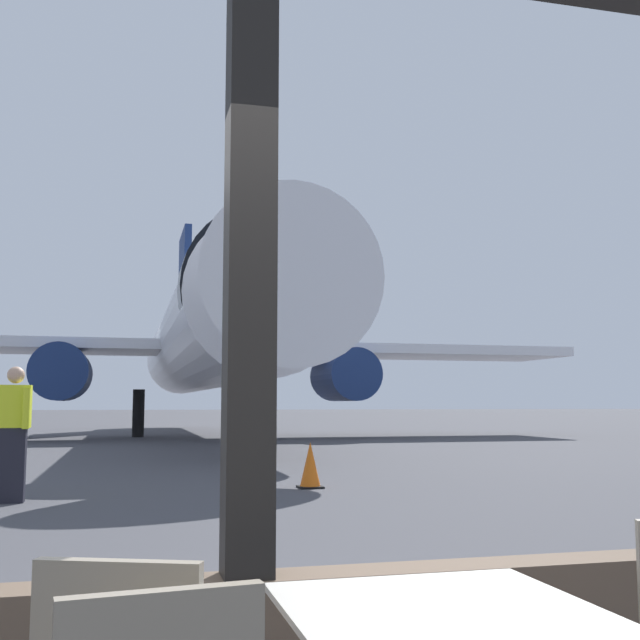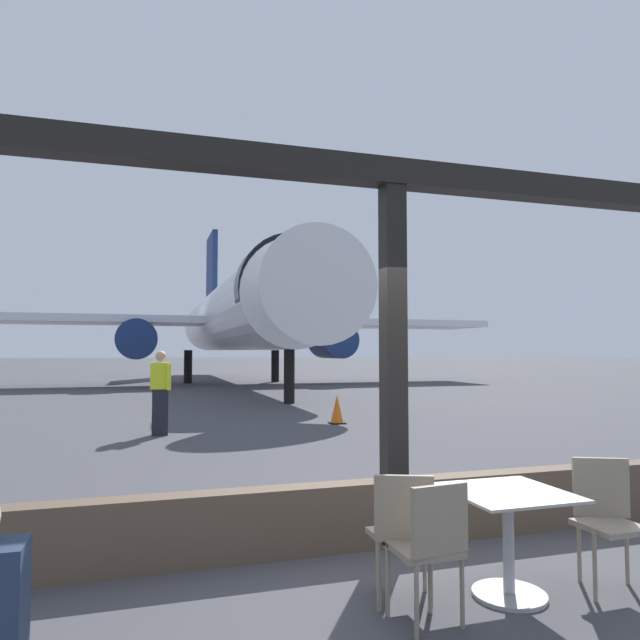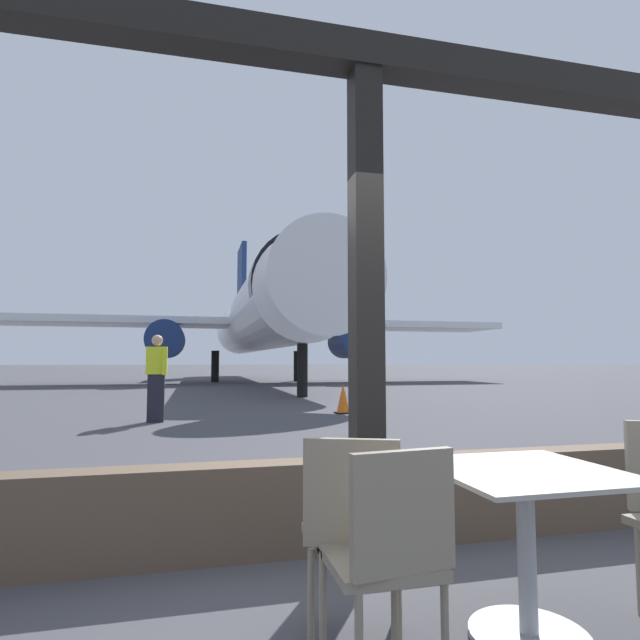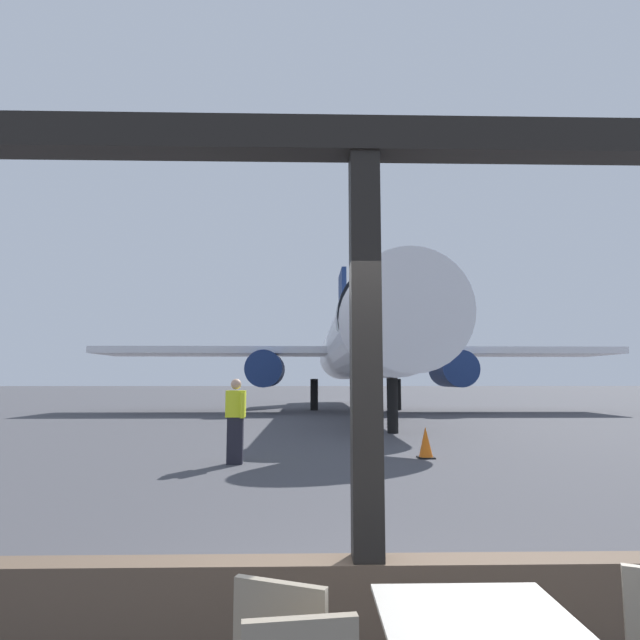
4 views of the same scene
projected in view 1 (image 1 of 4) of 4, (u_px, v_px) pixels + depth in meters
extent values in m
plane|color=#424247|center=(134.00, 427.00, 41.55)|extent=(220.00, 220.00, 0.00)
cube|color=black|center=(249.00, 313.00, 3.18)|extent=(0.20, 0.20, 3.27)
cube|color=#ADA89E|center=(444.00, 613.00, 1.96)|extent=(0.80, 0.80, 0.02)
cylinder|color=silver|center=(205.00, 342.00, 29.01)|extent=(3.62, 26.59, 3.62)
cone|color=silver|center=(280.00, 284.00, 14.95)|extent=(3.44, 2.60, 3.44)
cylinder|color=black|center=(263.00, 290.00, 16.79)|extent=(3.69, 0.90, 3.69)
cube|color=silver|center=(396.00, 352.00, 30.45)|extent=(13.30, 4.20, 0.36)
cylinder|color=navy|center=(62.00, 373.00, 25.92)|extent=(1.90, 3.20, 1.90)
cylinder|color=navy|center=(345.00, 375.00, 28.37)|extent=(1.90, 3.20, 1.90)
cube|color=navy|center=(184.00, 280.00, 40.83)|extent=(0.36, 4.40, 5.20)
cylinder|color=black|center=(260.00, 420.00, 16.77)|extent=(0.36, 0.36, 1.79)
cylinder|color=black|center=(138.00, 413.00, 28.72)|extent=(0.44, 0.44, 1.79)
cylinder|color=black|center=(264.00, 413.00, 29.89)|extent=(0.44, 0.44, 1.79)
cube|color=black|center=(12.00, 465.00, 9.78)|extent=(0.32, 0.20, 0.95)
cube|color=yellow|center=(15.00, 406.00, 9.86)|extent=(0.40, 0.22, 0.55)
sphere|color=tan|center=(16.00, 375.00, 9.91)|extent=(0.22, 0.22, 0.22)
cylinder|color=yellow|center=(3.00, 408.00, 9.99)|extent=(0.09, 0.09, 0.52)
cylinder|color=yellow|center=(26.00, 408.00, 9.73)|extent=(0.09, 0.09, 0.52)
cone|color=orange|center=(310.00, 465.00, 11.47)|extent=(0.32, 0.32, 0.69)
cube|color=black|center=(310.00, 487.00, 11.44)|extent=(0.36, 0.36, 0.03)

